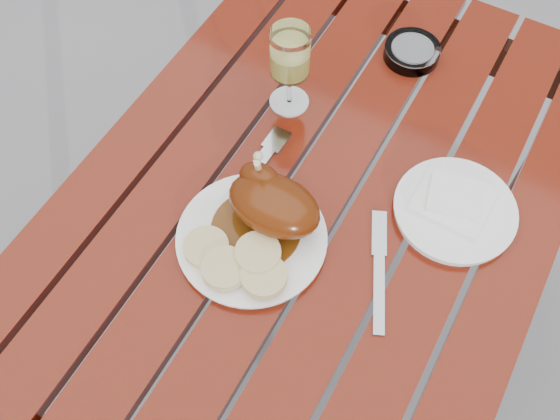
% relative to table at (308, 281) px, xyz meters
% --- Properties ---
extents(ground, '(60.00, 60.00, 0.00)m').
position_rel_table_xyz_m(ground, '(0.00, 0.00, -0.38)').
color(ground, slate).
rests_on(ground, ground).
extents(table, '(0.80, 1.20, 0.75)m').
position_rel_table_xyz_m(table, '(0.00, 0.00, 0.00)').
color(table, maroon).
rests_on(table, ground).
extents(dinner_plate, '(0.28, 0.28, 0.02)m').
position_rel_table_xyz_m(dinner_plate, '(-0.05, -0.14, 0.38)').
color(dinner_plate, white).
rests_on(dinner_plate, table).
extents(roast_duck, '(0.17, 0.16, 0.12)m').
position_rel_table_xyz_m(roast_duck, '(-0.04, -0.09, 0.43)').
color(roast_duck, '#552A09').
rests_on(roast_duck, dinner_plate).
extents(bread_dumplings, '(0.18, 0.12, 0.03)m').
position_rel_table_xyz_m(bread_dumplings, '(-0.04, -0.19, 0.41)').
color(bread_dumplings, '#D0B47F').
rests_on(bread_dumplings, dinner_plate).
extents(wine_glass, '(0.10, 0.10, 0.18)m').
position_rel_table_xyz_m(wine_glass, '(-0.14, 0.16, 0.46)').
color(wine_glass, '#E4E067').
rests_on(wine_glass, table).
extents(side_plate, '(0.21, 0.21, 0.02)m').
position_rel_table_xyz_m(side_plate, '(0.22, 0.08, 0.38)').
color(side_plate, white).
rests_on(side_plate, table).
extents(napkin, '(0.12, 0.12, 0.01)m').
position_rel_table_xyz_m(napkin, '(0.21, 0.09, 0.40)').
color(napkin, white).
rests_on(napkin, side_plate).
extents(ashtray, '(0.13, 0.13, 0.03)m').
position_rel_table_xyz_m(ashtray, '(0.01, 0.38, 0.39)').
color(ashtray, '#B2B7BC').
rests_on(ashtray, table).
extents(fork, '(0.03, 0.19, 0.01)m').
position_rel_table_xyz_m(fork, '(-0.12, -0.02, 0.38)').
color(fork, gray).
rests_on(fork, table).
extents(knife, '(0.09, 0.18, 0.01)m').
position_rel_table_xyz_m(knife, '(0.16, -0.10, 0.38)').
color(knife, gray).
rests_on(knife, table).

